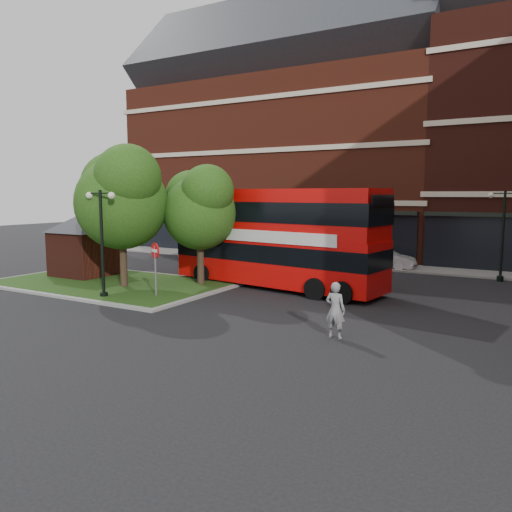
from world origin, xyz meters
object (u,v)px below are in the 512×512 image
Objects in this scene: car_silver at (302,254)px; bus at (275,231)px; woman at (335,310)px; car_white at (384,259)px.

bus is at bearing -167.05° from car_silver.
woman is at bearing -155.10° from car_silver.
car_white is (3.15, 9.25, -2.27)m from bus.
car_white is (5.81, 0.00, 0.01)m from car_silver.
woman is 0.49× the size of car_white.
bus reaches higher than car_silver.
car_silver is at bearing -58.22° from woman.
bus reaches higher than woman.
bus is 9.55m from woman.
bus is 6.22× the size of woman.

